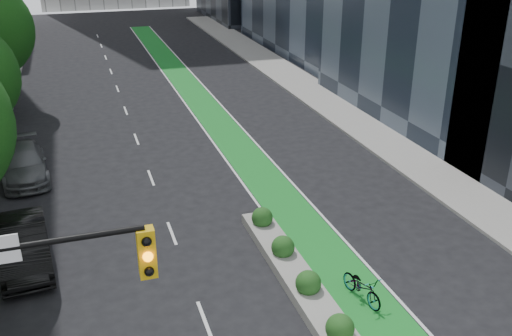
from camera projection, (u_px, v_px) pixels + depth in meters
sidewalk_right at (343, 111)px, 39.49m from camera, size 3.60×90.00×0.15m
bike_lane_paint at (202, 104)px, 41.39m from camera, size 2.20×70.00×0.01m
median_planter at (297, 274)px, 20.68m from camera, size 1.20×10.26×1.10m
bicycle at (362, 287)px, 19.69m from camera, size 1.08×2.11×1.05m
parked_car_left_mid at (24, 245)px, 21.62m from camera, size 2.26×5.23×1.67m
parked_car_left_far at (24, 163)px, 29.09m from camera, size 2.77×5.61×1.57m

